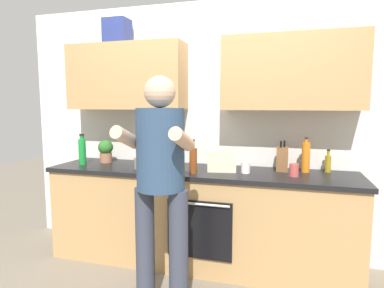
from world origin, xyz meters
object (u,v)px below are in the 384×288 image
bottle_syrup (152,157)px  bottle_hotsauce (176,152)px  bottle_vinegar (193,160)px  potted_herb (106,150)px  cup_stoneware (138,163)px  bottle_soda (82,151)px  knife_block (282,159)px  bottle_juice (306,157)px  cup_coffee (246,168)px  cup_ceramic (294,170)px  grocery_bag_rice (222,161)px  person_standing (160,175)px  bottle_oil (328,163)px

bottle_syrup → bottle_hotsauce: bearing=9.5°
bottle_vinegar → potted_herb: bearing=165.0°
potted_herb → cup_stoneware: bearing=-26.1°
bottle_syrup → cup_stoneware: size_ratio=1.91×
bottle_soda → knife_block: 1.94m
bottle_juice → cup_coffee: bottle_juice is taller
bottle_hotsauce → cup_coffee: (0.69, -0.15, -0.09)m
bottle_vinegar → bottle_juice: (0.95, 0.33, 0.02)m
cup_ceramic → grocery_bag_rice: size_ratio=0.42×
cup_coffee → person_standing: bearing=-124.8°
bottle_hotsauce → bottle_vinegar: bearing=-49.1°
grocery_bag_rice → bottle_soda: bearing=-176.7°
bottle_vinegar → knife_block: size_ratio=1.08×
bottle_juice → bottle_hotsauce: 1.20m
bottle_hotsauce → bottle_syrup: bearing=-170.5°
bottle_syrup → person_standing: bearing=-63.1°
bottle_hotsauce → grocery_bag_rice: size_ratio=1.29×
bottle_oil → grocery_bag_rice: size_ratio=0.80×
bottle_oil → bottle_syrup: 1.64m
person_standing → bottle_oil: bearing=39.0°
grocery_bag_rice → knife_block: bearing=15.7°
cup_ceramic → knife_block: 0.25m
bottle_vinegar → cup_stoneware: 0.55m
bottle_soda → cup_stoneware: (0.64, -0.06, -0.09)m
bottle_soda → bottle_hotsauce: size_ratio=0.94×
person_standing → potted_herb: person_standing is taller
bottle_soda → potted_herb: (0.16, 0.17, -0.01)m
cup_coffee → cup_stoneware: cup_stoneware is taller
bottle_oil → cup_ceramic: bearing=-137.3°
person_standing → potted_herb: (-0.95, 0.87, 0.02)m
bottle_oil → potted_herb: bearing=-177.1°
person_standing → bottle_syrup: size_ratio=8.49×
cup_stoneware → grocery_bag_rice: bearing=10.5°
bottle_hotsauce → knife_block: 1.00m
bottle_oil → bottle_hotsauce: bottle_hotsauce is taller
cup_ceramic → bottle_soda: bearing=-179.7°
person_standing → bottle_syrup: (-0.43, 0.84, -0.02)m
bottle_oil → bottle_soda: bottle_soda is taller
cup_stoneware → bottle_syrup: bearing=75.9°
bottle_syrup → bottle_juice: size_ratio=0.64×
potted_herb → cup_ceramic: bearing=-4.9°
bottle_soda → bottle_oil: bearing=6.9°
knife_block → person_standing: bearing=-131.4°
bottle_hotsauce → cup_coffee: bearing=-12.3°
bottle_hotsauce → cup_ceramic: bearing=-9.0°
cup_ceramic → potted_herb: bearing=175.1°
bottle_juice → cup_coffee: bearing=-159.5°
bottle_oil → bottle_soda: size_ratio=0.66×
bottle_vinegar → person_standing: bearing=-96.4°
bottle_oil → cup_coffee: bottle_oil is taller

